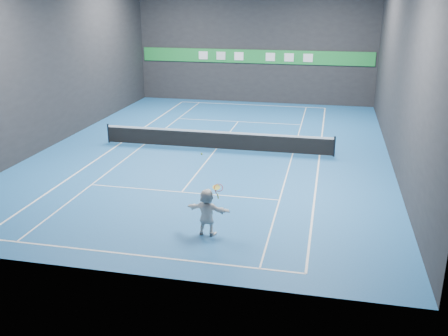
% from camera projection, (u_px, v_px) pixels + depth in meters
% --- Properties ---
extents(ground, '(26.00, 26.00, 0.00)m').
position_uv_depth(ground, '(216.00, 149.00, 26.86)').
color(ground, '#1B5898').
rests_on(ground, ground).
extents(wall_back, '(18.00, 0.10, 9.00)m').
position_uv_depth(wall_back, '(255.00, 43.00, 37.41)').
color(wall_back, black).
rests_on(wall_back, ground).
extents(wall_front, '(18.00, 0.10, 9.00)m').
position_uv_depth(wall_front, '(106.00, 125.00, 13.38)').
color(wall_front, black).
rests_on(wall_front, ground).
extents(wall_left, '(0.10, 26.00, 9.00)m').
position_uv_depth(wall_left, '(55.00, 60.00, 27.19)').
color(wall_left, black).
rests_on(wall_left, ground).
extents(wall_right, '(0.10, 26.00, 9.00)m').
position_uv_depth(wall_right, '(401.00, 70.00, 23.59)').
color(wall_right, black).
rests_on(wall_right, ground).
extents(baseline_near, '(10.98, 0.08, 0.01)m').
position_uv_depth(baseline_near, '(132.00, 254.00, 15.87)').
color(baseline_near, white).
rests_on(baseline_near, ground).
extents(baseline_far, '(10.98, 0.08, 0.01)m').
position_uv_depth(baseline_far, '(252.00, 105.00, 37.84)').
color(baseline_far, white).
rests_on(baseline_far, ground).
extents(sideline_doubles_left, '(0.08, 23.78, 0.01)m').
position_uv_depth(sideline_doubles_left, '(121.00, 143.00, 27.95)').
color(sideline_doubles_left, white).
rests_on(sideline_doubles_left, ground).
extents(sideline_doubles_right, '(0.08, 23.78, 0.01)m').
position_uv_depth(sideline_doubles_right, '(320.00, 156.00, 25.75)').
color(sideline_doubles_right, white).
rests_on(sideline_doubles_right, ground).
extents(sideline_singles_left, '(0.06, 23.78, 0.01)m').
position_uv_depth(sideline_singles_left, '(144.00, 145.00, 27.68)').
color(sideline_singles_left, white).
rests_on(sideline_singles_left, ground).
extents(sideline_singles_right, '(0.06, 23.78, 0.01)m').
position_uv_depth(sideline_singles_right, '(293.00, 154.00, 26.03)').
color(sideline_singles_right, white).
rests_on(sideline_singles_right, ground).
extents(service_line_near, '(8.23, 0.06, 0.01)m').
position_uv_depth(service_line_near, '(182.00, 192.00, 20.94)').
color(service_line_near, white).
rests_on(service_line_near, ground).
extents(service_line_far, '(8.23, 0.06, 0.01)m').
position_uv_depth(service_line_far, '(238.00, 122.00, 32.77)').
color(service_line_far, white).
rests_on(service_line_far, ground).
extents(center_service_line, '(0.06, 12.80, 0.01)m').
position_uv_depth(center_service_line, '(216.00, 149.00, 26.85)').
color(center_service_line, white).
rests_on(center_service_line, ground).
extents(player, '(1.60, 0.67, 1.67)m').
position_uv_depth(player, '(207.00, 212.00, 16.97)').
color(player, white).
rests_on(player, ground).
extents(tennis_ball, '(0.07, 0.07, 0.07)m').
position_uv_depth(tennis_ball, '(202.00, 154.00, 16.49)').
color(tennis_ball, '#B0D623').
rests_on(tennis_ball, player).
extents(tennis_net, '(12.50, 0.10, 1.07)m').
position_uv_depth(tennis_net, '(216.00, 139.00, 26.68)').
color(tennis_net, black).
rests_on(tennis_net, ground).
extents(sponsor_banner, '(17.64, 0.11, 1.00)m').
position_uv_depth(sponsor_banner, '(255.00, 56.00, 37.67)').
color(sponsor_banner, '#1D8736').
rests_on(sponsor_banner, wall_back).
extents(tennis_racket, '(0.48, 0.36, 0.56)m').
position_uv_depth(tennis_racket, '(218.00, 189.00, 16.65)').
color(tennis_racket, red).
rests_on(tennis_racket, player).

